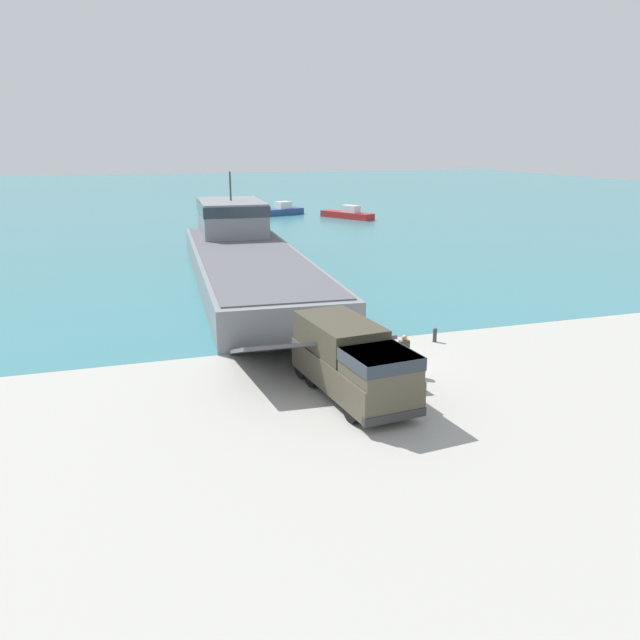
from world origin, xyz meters
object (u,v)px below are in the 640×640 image
military_truck (352,361)px  soldier_on_ramp (404,352)px  landing_craft (245,254)px  moored_boat_b (348,214)px  mooring_bollard (435,334)px  moored_boat_a (281,210)px

military_truck → soldier_on_ramp: military_truck is taller
landing_craft → moored_boat_b: landing_craft is taller
moored_boat_b → landing_craft: bearing=-150.8°
moored_boat_b → mooring_bollard: 53.38m
landing_craft → moored_boat_b: bearing=61.8°
moored_boat_a → landing_craft: bearing=142.8°
soldier_on_ramp → landing_craft: bearing=10.9°
military_truck → moored_boat_b: 60.47m
moored_boat_a → moored_boat_b: (7.39, -6.80, -0.02)m
landing_craft → military_truck: size_ratio=5.09×
landing_craft → moored_boat_a: 41.83m
landing_craft → soldier_on_ramp: 22.43m
landing_craft → mooring_bollard: (6.11, -18.49, -1.37)m
military_truck → moored_boat_a: bearing=162.1°
military_truck → soldier_on_ramp: 3.40m
military_truck → soldier_on_ramp: size_ratio=3.92×
landing_craft → moored_boat_b: 38.75m
moored_boat_b → military_truck: bearing=-139.2°
mooring_bollard → landing_craft: bearing=108.3°
mooring_bollard → military_truck: bearing=-140.6°
military_truck → moored_boat_b: bearing=153.9°
soldier_on_ramp → moored_boat_a: soldier_on_ramp is taller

